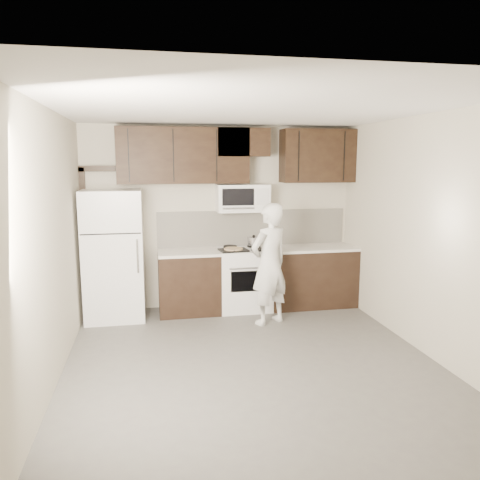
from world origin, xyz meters
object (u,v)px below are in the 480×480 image
object	(u,v)px
refrigerator	(114,255)
microwave	(242,198)
stove	(244,279)
person	(269,264)

from	to	relation	value
refrigerator	microwave	bearing A→B (deg)	5.15
stove	person	bearing A→B (deg)	-73.15
stove	microwave	bearing A→B (deg)	90.10
stove	refrigerator	xyz separation A→B (m)	(-1.85, -0.05, 0.44)
person	microwave	bearing A→B (deg)	-103.45
stove	person	world-z (taller)	person
refrigerator	stove	bearing A→B (deg)	1.51
refrigerator	person	size ratio (longest dim) A/B	1.10
person	refrigerator	bearing A→B (deg)	-45.12
stove	microwave	world-z (taller)	microwave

